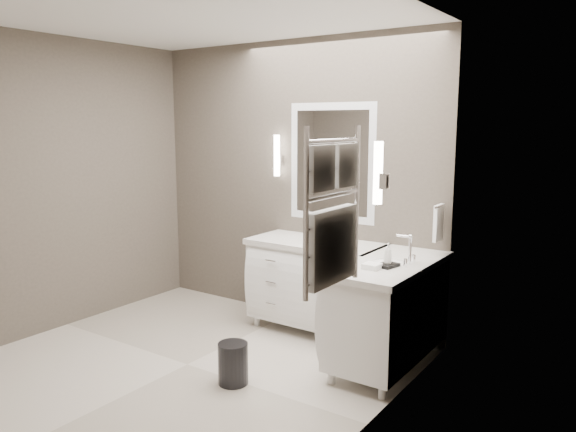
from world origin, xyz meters
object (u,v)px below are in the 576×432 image
Objects in this scene: vanity_back at (316,280)px; waste_bin at (233,363)px; vanity_right at (389,307)px; towel_ladder at (332,219)px.

vanity_back reaches higher than waste_bin.
vanity_back is at bearing 159.62° from vanity_right.
vanity_back is at bearing 93.01° from waste_bin.
vanity_right is at bearing -20.38° from vanity_back.
towel_ladder is (0.23, -1.30, 0.91)m from vanity_right.
vanity_right is (0.88, -0.33, 0.00)m from vanity_back.
vanity_right is 1.60m from towel_ladder.
vanity_back is 0.93m from vanity_right.
towel_ladder reaches higher than vanity_back.
waste_bin is at bearing -130.58° from vanity_right.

